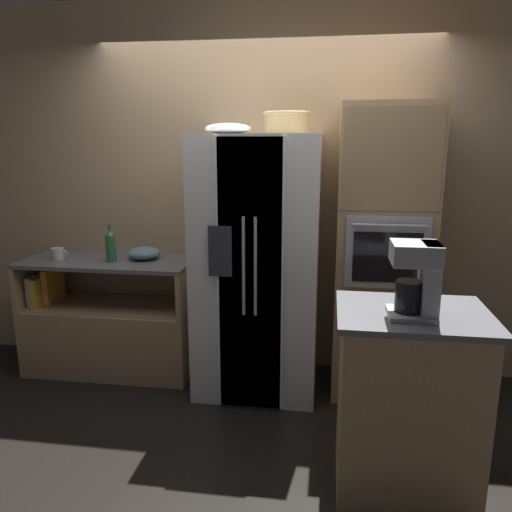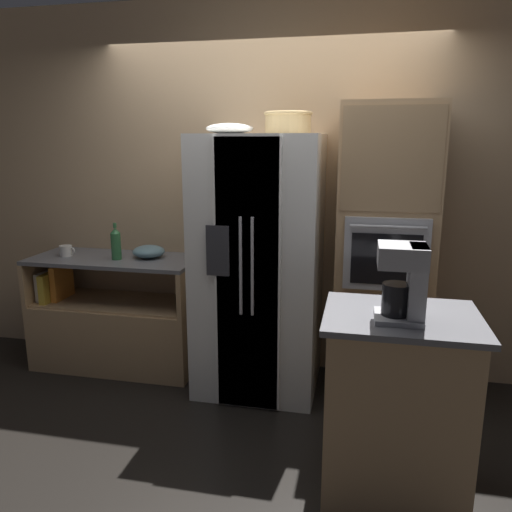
% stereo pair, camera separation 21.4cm
% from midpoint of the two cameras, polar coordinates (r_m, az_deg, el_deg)
% --- Properties ---
extents(ground_plane, '(20.00, 20.00, 0.00)m').
position_cam_midpoint_polar(ground_plane, '(3.86, -1.53, -14.42)').
color(ground_plane, black).
extents(wall_back, '(12.00, 0.06, 2.80)m').
position_cam_midpoint_polar(wall_back, '(3.87, -0.56, 7.37)').
color(wall_back, tan).
rests_on(wall_back, ground_plane).
extents(counter_left, '(1.30, 0.57, 0.89)m').
position_cam_midpoint_polar(counter_left, '(4.18, -17.65, -8.02)').
color(counter_left, tan).
rests_on(counter_left, ground_plane).
extents(refrigerator, '(0.85, 0.79, 1.83)m').
position_cam_midpoint_polar(refrigerator, '(3.55, -1.46, -1.13)').
color(refrigerator, white).
rests_on(refrigerator, ground_plane).
extents(wall_oven, '(0.64, 0.66, 2.02)m').
position_cam_midpoint_polar(wall_oven, '(3.56, 12.50, 0.28)').
color(wall_oven, tan).
rests_on(wall_oven, ground_plane).
extents(island_counter, '(0.74, 0.60, 0.97)m').
position_cam_midpoint_polar(island_counter, '(2.72, 14.64, -15.80)').
color(island_counter, tan).
rests_on(island_counter, ground_plane).
extents(wicker_basket, '(0.33, 0.33, 0.15)m').
position_cam_midpoint_polar(wicker_basket, '(3.49, 1.73, 15.05)').
color(wicker_basket, tan).
rests_on(wicker_basket, refrigerator).
extents(fruit_bowl, '(0.32, 0.32, 0.07)m').
position_cam_midpoint_polar(fruit_bowl, '(3.47, -4.99, 14.32)').
color(fruit_bowl, white).
rests_on(fruit_bowl, refrigerator).
extents(bottle_tall, '(0.07, 0.07, 0.28)m').
position_cam_midpoint_polar(bottle_tall, '(3.92, -17.80, 1.17)').
color(bottle_tall, '#33723F').
rests_on(bottle_tall, counter_left).
extents(mug, '(0.13, 0.10, 0.09)m').
position_cam_midpoint_polar(mug, '(4.16, -23.08, 0.25)').
color(mug, silver).
rests_on(mug, counter_left).
extents(mixing_bowl, '(0.25, 0.25, 0.10)m').
position_cam_midpoint_polar(mixing_bowl, '(3.94, -14.22, 0.32)').
color(mixing_bowl, '#668C99').
rests_on(mixing_bowl, counter_left).
extents(coffee_maker, '(0.22, 0.21, 0.36)m').
position_cam_midpoint_polar(coffee_maker, '(2.40, 15.73, -2.36)').
color(coffee_maker, '#B2B2B7').
rests_on(coffee_maker, island_counter).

